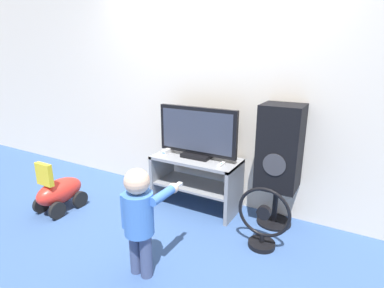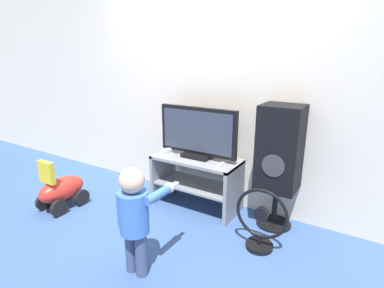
{
  "view_description": "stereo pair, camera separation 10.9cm",
  "coord_description": "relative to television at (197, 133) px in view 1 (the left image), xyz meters",
  "views": [
    {
      "loc": [
        1.43,
        -2.37,
        1.58
      ],
      "look_at": [
        0.0,
        0.13,
        0.73
      ],
      "focal_mm": 28.0,
      "sensor_mm": 36.0,
      "label": 1
    },
    {
      "loc": [
        1.53,
        -2.32,
        1.58
      ],
      "look_at": [
        0.0,
        0.13,
        0.73
      ],
      "focal_mm": 28.0,
      "sensor_mm": 36.0,
      "label": 2
    }
  ],
  "objects": [
    {
      "name": "child",
      "position": [
        0.16,
        -1.14,
        -0.32
      ],
      "size": [
        0.32,
        0.48,
        0.85
      ],
      "color": "#3F4C72",
      "rests_on": "ground_plane"
    },
    {
      "name": "ground_plane",
      "position": [
        0.0,
        -0.24,
        -0.82
      ],
      "size": [
        16.0,
        16.0,
        0.0
      ],
      "primitive_type": "plane",
      "color": "#38568C"
    },
    {
      "name": "floor_fan",
      "position": [
        0.84,
        -0.37,
        -0.58
      ],
      "size": [
        0.45,
        0.23,
        0.55
      ],
      "color": "black",
      "rests_on": "ground_plane"
    },
    {
      "name": "game_console",
      "position": [
        -0.34,
        -0.04,
        -0.23
      ],
      "size": [
        0.05,
        0.18,
        0.05
      ],
      "color": "white",
      "rests_on": "tv_stand"
    },
    {
      "name": "speaker_tower",
      "position": [
        0.83,
        0.06,
        -0.06
      ],
      "size": [
        0.37,
        0.34,
        1.18
      ],
      "color": "black",
      "rests_on": "ground_plane"
    },
    {
      "name": "ride_on_toy",
      "position": [
        -1.21,
        -0.81,
        -0.61
      ],
      "size": [
        0.3,
        0.52,
        0.57
      ],
      "color": "red",
      "rests_on": "ground_plane"
    },
    {
      "name": "tv_stand",
      "position": [
        0.0,
        -0.02,
        -0.46
      ],
      "size": [
        0.92,
        0.44,
        0.56
      ],
      "color": "gray",
      "rests_on": "ground_plane"
    },
    {
      "name": "remote_primary",
      "position": [
        0.33,
        -0.11,
        -0.25
      ],
      "size": [
        0.04,
        0.13,
        0.03
      ],
      "color": "white",
      "rests_on": "tv_stand"
    },
    {
      "name": "television",
      "position": [
        0.0,
        0.0,
        0.0
      ],
      "size": [
        0.87,
        0.2,
        0.53
      ],
      "color": "black",
      "rests_on": "tv_stand"
    },
    {
      "name": "wall_back",
      "position": [
        0.0,
        0.28,
        0.48
      ],
      "size": [
        10.0,
        0.06,
        2.6
      ],
      "color": "silver",
      "rests_on": "ground_plane"
    }
  ]
}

